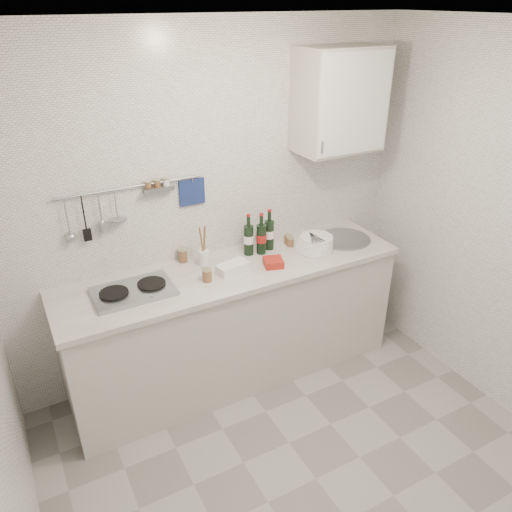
{
  "coord_description": "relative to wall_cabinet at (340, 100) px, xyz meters",
  "views": [
    {
      "loc": [
        -1.29,
        -1.63,
        2.59
      ],
      "look_at": [
        0.07,
        0.9,
        1.09
      ],
      "focal_mm": 35.0,
      "sensor_mm": 36.0,
      "label": 1
    }
  ],
  "objects": [
    {
      "name": "wine_bottles",
      "position": [
        -0.62,
        0.01,
        -0.87
      ],
      "size": [
        0.25,
        0.11,
        0.31
      ],
      "rotation": [
        0.0,
        0.0,
        0.03
      ],
      "color": "black",
      "rests_on": "counter"
    },
    {
      "name": "wall_rail",
      "position": [
        -1.5,
        0.15,
        -0.52
      ],
      "size": [
        0.98,
        0.09,
        0.34
      ],
      "color": "#93969B",
      "rests_on": "back_wall"
    },
    {
      "name": "jar_b",
      "position": [
        -0.37,
        0.03,
        -0.99
      ],
      "size": [
        0.06,
        0.06,
        0.08
      ],
      "rotation": [
        0.0,
        0.0,
        -0.24
      ],
      "color": "brown",
      "rests_on": "counter"
    },
    {
      "name": "jar_a",
      "position": [
        -1.17,
        0.13,
        -0.98
      ],
      "size": [
        0.07,
        0.07,
        0.1
      ],
      "rotation": [
        0.0,
        0.0,
        0.36
      ],
      "color": "brown",
      "rests_on": "counter"
    },
    {
      "name": "plate_stack_hob",
      "position": [
        -1.59,
        -0.13,
        -1.02
      ],
      "size": [
        0.24,
        0.24,
        0.02
      ],
      "rotation": [
        0.0,
        0.0,
        0.43
      ],
      "color": "#4A4FA9",
      "rests_on": "counter"
    },
    {
      "name": "butter_dish",
      "position": [
        -0.93,
        -0.17,
        -1.0
      ],
      "size": [
        0.23,
        0.15,
        0.07
      ],
      "primitive_type": "cube",
      "rotation": [
        0.0,
        0.0,
        0.17
      ],
      "color": "white",
      "rests_on": "counter"
    },
    {
      "name": "strawberry_punnet",
      "position": [
        -0.64,
        -0.22,
        -1.0
      ],
      "size": [
        0.16,
        0.16,
        0.05
      ],
      "primitive_type": "cube",
      "rotation": [
        0.0,
        0.0,
        -0.3
      ],
      "color": "red",
      "rests_on": "counter"
    },
    {
      "name": "wall_cabinet",
      "position": [
        0.0,
        0.0,
        0.0
      ],
      "size": [
        0.6,
        0.38,
        0.7
      ],
      "color": "#BBB7AC",
      "rests_on": "back_wall"
    },
    {
      "name": "utensil_crock",
      "position": [
        -1.06,
        0.01,
        -0.96
      ],
      "size": [
        0.07,
        0.07,
        0.3
      ],
      "rotation": [
        0.0,
        0.0,
        -0.03
      ],
      "color": "white",
      "rests_on": "counter"
    },
    {
      "name": "back_wall",
      "position": [
        -0.9,
        0.18,
        -0.7
      ],
      "size": [
        3.0,
        0.02,
        2.5
      ],
      "primitive_type": "cube",
      "color": "silver",
      "rests_on": "floor"
    },
    {
      "name": "jar_c",
      "position": [
        -0.37,
        -0.02,
        -0.99
      ],
      "size": [
        0.06,
        0.06,
        0.07
      ],
      "rotation": [
        0.0,
        0.0,
        -0.24
      ],
      "color": "brown",
      "rests_on": "counter"
    },
    {
      "name": "floor",
      "position": [
        -0.9,
        -1.22,
        -1.95
      ],
      "size": [
        3.0,
        3.0,
        0.0
      ],
      "primitive_type": "plane",
      "color": "slate",
      "rests_on": "ground"
    },
    {
      "name": "counter",
      "position": [
        -0.89,
        -0.12,
        -1.52
      ],
      "size": [
        2.44,
        0.64,
        0.96
      ],
      "color": "#BBB7AC",
      "rests_on": "floor"
    },
    {
      "name": "jar_d",
      "position": [
        -1.13,
        -0.2,
        -0.98
      ],
      "size": [
        0.07,
        0.07,
        0.09
      ],
      "rotation": [
        0.0,
        0.0,
        0.19
      ],
      "color": "brown",
      "rests_on": "counter"
    },
    {
      "name": "ceiling",
      "position": [
        -0.9,
        -1.22,
        0.55
      ],
      "size": [
        3.0,
        3.0,
        0.0
      ],
      "primitive_type": "plane",
      "rotation": [
        3.14,
        0.0,
        0.0
      ],
      "color": "silver",
      "rests_on": "back_wall"
    },
    {
      "name": "plate_stack_sink",
      "position": [
        -0.23,
        -0.14,
        -0.99
      ],
      "size": [
        0.3,
        0.29,
        0.1
      ],
      "rotation": [
        0.0,
        0.0,
        -0.18
      ],
      "color": "white",
      "rests_on": "counter"
    }
  ]
}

